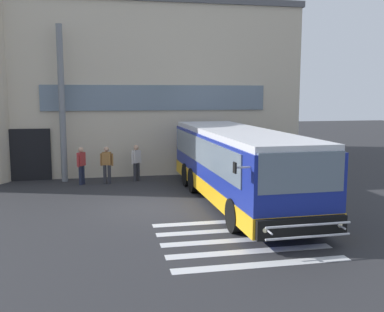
{
  "coord_description": "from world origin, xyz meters",
  "views": [
    {
      "loc": [
        -1.65,
        -15.5,
        4.0
      ],
      "look_at": [
        1.91,
        1.95,
        1.5
      ],
      "focal_mm": 41.69,
      "sensor_mm": 36.0,
      "label": 1
    }
  ],
  "objects_px": {
    "bus_main_foreground": "(237,167)",
    "safety_bollard_yellow": "(213,173)",
    "passenger_by_doorway": "(107,163)",
    "passenger_near_column": "(81,164)",
    "passenger_at_curb_edge": "(136,161)",
    "entry_support_column": "(62,104)"
  },
  "relations": [
    {
      "from": "bus_main_foreground",
      "to": "entry_support_column",
      "type": "bearing_deg",
      "value": 140.08
    },
    {
      "from": "entry_support_column",
      "to": "passenger_at_curb_edge",
      "type": "relative_size",
      "value": 4.21
    },
    {
      "from": "passenger_by_doorway",
      "to": "passenger_near_column",
      "type": "bearing_deg",
      "value": 177.13
    },
    {
      "from": "entry_support_column",
      "to": "passenger_by_doorway",
      "type": "relative_size",
      "value": 4.21
    },
    {
      "from": "passenger_near_column",
      "to": "passenger_at_curb_edge",
      "type": "relative_size",
      "value": 1.0
    },
    {
      "from": "safety_bollard_yellow",
      "to": "passenger_by_doorway",
      "type": "bearing_deg",
      "value": 169.81
    },
    {
      "from": "passenger_at_curb_edge",
      "to": "passenger_by_doorway",
      "type": "bearing_deg",
      "value": -164.6
    },
    {
      "from": "entry_support_column",
      "to": "passenger_by_doorway",
      "type": "xyz_separation_m",
      "value": [
        1.91,
        -0.96,
        -2.59
      ]
    },
    {
      "from": "bus_main_foreground",
      "to": "passenger_near_column",
      "type": "distance_m",
      "value": 7.35
    },
    {
      "from": "bus_main_foreground",
      "to": "passenger_by_doorway",
      "type": "xyz_separation_m",
      "value": [
        -4.64,
        4.51,
        -0.4
      ]
    },
    {
      "from": "entry_support_column",
      "to": "passenger_near_column",
      "type": "bearing_deg",
      "value": -48.59
    },
    {
      "from": "passenger_near_column",
      "to": "bus_main_foreground",
      "type": "bearing_deg",
      "value": -38.49
    },
    {
      "from": "entry_support_column",
      "to": "safety_bollard_yellow",
      "type": "distance_m",
      "value": 7.47
    },
    {
      "from": "passenger_near_column",
      "to": "passenger_at_curb_edge",
      "type": "distance_m",
      "value": 2.47
    },
    {
      "from": "passenger_by_doorway",
      "to": "passenger_at_curb_edge",
      "type": "xyz_separation_m",
      "value": [
        1.34,
        0.37,
        0.0
      ]
    },
    {
      "from": "entry_support_column",
      "to": "bus_main_foreground",
      "type": "relative_size",
      "value": 0.64
    },
    {
      "from": "passenger_near_column",
      "to": "passenger_by_doorway",
      "type": "xyz_separation_m",
      "value": [
        1.11,
        -0.06,
        0.0
      ]
    },
    {
      "from": "passenger_near_column",
      "to": "safety_bollard_yellow",
      "type": "xyz_separation_m",
      "value": [
        5.77,
        -0.89,
        -0.48
      ]
    },
    {
      "from": "safety_bollard_yellow",
      "to": "passenger_near_column",
      "type": "bearing_deg",
      "value": 171.2
    },
    {
      "from": "bus_main_foreground",
      "to": "passenger_by_doorway",
      "type": "relative_size",
      "value": 6.54
    },
    {
      "from": "bus_main_foreground",
      "to": "safety_bollard_yellow",
      "type": "relative_size",
      "value": 12.17
    },
    {
      "from": "bus_main_foreground",
      "to": "passenger_near_column",
      "type": "xyz_separation_m",
      "value": [
        -5.75,
        4.57,
        -0.4
      ]
    }
  ]
}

